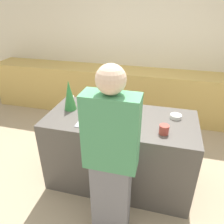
# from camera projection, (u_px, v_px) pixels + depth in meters

# --- Properties ---
(ground_plane) EXTENTS (12.00, 12.00, 0.00)m
(ground_plane) POSITION_uv_depth(u_px,v_px,m) (119.00, 178.00, 2.83)
(ground_plane) COLOR tan
(wall_back) EXTENTS (8.00, 0.05, 2.60)m
(wall_back) POSITION_uv_depth(u_px,v_px,m) (146.00, 45.00, 4.05)
(wall_back) COLOR beige
(wall_back) RESTS_ON ground_plane
(back_cabinet_block) EXTENTS (6.00, 0.60, 0.89)m
(back_cabinet_block) POSITION_uv_depth(u_px,v_px,m) (141.00, 94.00, 4.18)
(back_cabinet_block) COLOR tan
(back_cabinet_block) RESTS_ON ground_plane
(kitchen_island) EXTENTS (1.67, 0.80, 0.90)m
(kitchen_island) POSITION_uv_depth(u_px,v_px,m) (120.00, 150.00, 2.62)
(kitchen_island) COLOR #514C47
(kitchen_island) RESTS_ON ground_plane
(baking_tray) EXTENTS (0.45, 0.31, 0.01)m
(baking_tray) POSITION_uv_depth(u_px,v_px,m) (99.00, 122.00, 2.32)
(baking_tray) COLOR #9E9EA8
(baking_tray) RESTS_ON kitchen_island
(gingerbread_house) EXTENTS (0.16, 0.14, 0.30)m
(gingerbread_house) POSITION_uv_depth(u_px,v_px,m) (99.00, 113.00, 2.26)
(gingerbread_house) COLOR brown
(gingerbread_house) RESTS_ON baking_tray
(decorative_tree) EXTENTS (0.15, 0.15, 0.36)m
(decorative_tree) POSITION_uv_depth(u_px,v_px,m) (69.00, 95.00, 2.52)
(decorative_tree) COLOR #33843D
(decorative_tree) RESTS_ON kitchen_island
(candy_bowl_behind_tray) EXTENTS (0.13, 0.13, 0.04)m
(candy_bowl_behind_tray) POSITION_uv_depth(u_px,v_px,m) (118.00, 108.00, 2.59)
(candy_bowl_behind_tray) COLOR silver
(candy_bowl_behind_tray) RESTS_ON kitchen_island
(candy_bowl_center_rear) EXTENTS (0.12, 0.12, 0.04)m
(candy_bowl_center_rear) POSITION_uv_depth(u_px,v_px,m) (176.00, 116.00, 2.40)
(candy_bowl_center_rear) COLOR silver
(candy_bowl_center_rear) RESTS_ON kitchen_island
(candy_bowl_front_corner) EXTENTS (0.10, 0.10, 0.04)m
(candy_bowl_front_corner) POSITION_uv_depth(u_px,v_px,m) (70.00, 98.00, 2.84)
(candy_bowl_front_corner) COLOR white
(candy_bowl_front_corner) RESTS_ON kitchen_island
(candy_bowl_near_tray_left) EXTENTS (0.10, 0.10, 0.04)m
(candy_bowl_near_tray_left) POSITION_uv_depth(u_px,v_px,m) (126.00, 113.00, 2.47)
(candy_bowl_near_tray_left) COLOR silver
(candy_bowl_near_tray_left) RESTS_ON kitchen_island
(candy_bowl_near_tray_right) EXTENTS (0.13, 0.13, 0.04)m
(candy_bowl_near_tray_right) POSITION_uv_depth(u_px,v_px,m) (133.00, 105.00, 2.64)
(candy_bowl_near_tray_right) COLOR white
(candy_bowl_near_tray_right) RESTS_ON kitchen_island
(candy_bowl_far_right) EXTENTS (0.10, 0.10, 0.05)m
(candy_bowl_far_right) POSITION_uv_depth(u_px,v_px,m) (82.00, 100.00, 2.77)
(candy_bowl_far_right) COLOR white
(candy_bowl_far_right) RESTS_ON kitchen_island
(cookbook) EXTENTS (0.24, 0.15, 0.02)m
(cookbook) POSITION_uv_depth(u_px,v_px,m) (95.00, 105.00, 2.68)
(cookbook) COLOR #B23338
(cookbook) RESTS_ON kitchen_island
(mug) EXTENTS (0.10, 0.10, 0.09)m
(mug) POSITION_uv_depth(u_px,v_px,m) (164.00, 130.00, 2.11)
(mug) COLOR #B24238
(mug) RESTS_ON kitchen_island
(person) EXTENTS (0.44, 0.55, 1.69)m
(person) POSITION_uv_depth(u_px,v_px,m) (111.00, 159.00, 1.83)
(person) COLOR slate
(person) RESTS_ON ground_plane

